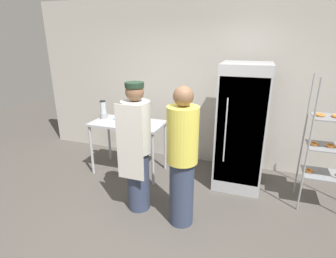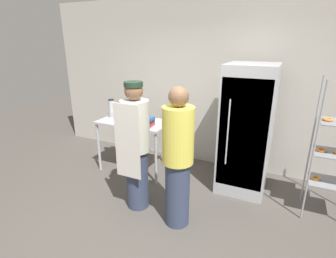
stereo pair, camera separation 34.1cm
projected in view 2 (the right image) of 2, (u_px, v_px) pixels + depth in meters
name	position (u px, v px, depth m)	size (l,w,h in m)	color
ground_plane	(150.00, 231.00, 3.13)	(14.00, 14.00, 0.00)	#4C4742
back_wall	(209.00, 84.00, 4.54)	(6.40, 0.12, 2.87)	#B7B2A8
refrigerator	(246.00, 130.00, 3.78)	(0.69, 0.77, 1.87)	#ADAFB5
prep_counter	(134.00, 127.00, 4.38)	(1.18, 0.64, 0.89)	#ADAFB5
donut_box	(127.00, 118.00, 4.34)	(0.25, 0.20, 0.25)	white
blender_pitcher	(112.00, 109.00, 4.55)	(0.12, 0.12, 0.31)	#99999E
binder_stack	(143.00, 121.00, 4.09)	(0.31, 0.26, 0.14)	#B72D2D
person_baker	(136.00, 146.00, 3.33)	(0.36, 0.38, 1.70)	#333D56
person_customer	(178.00, 159.00, 3.01)	(0.36, 0.36, 1.71)	#333D56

